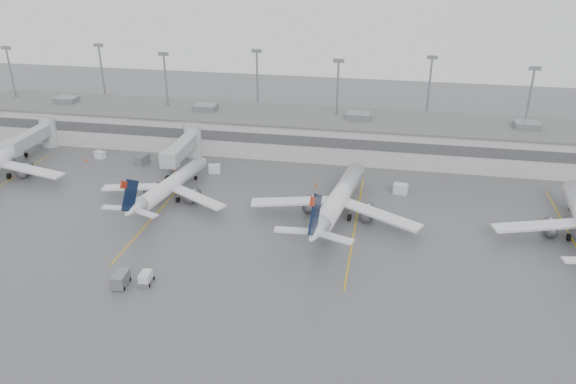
# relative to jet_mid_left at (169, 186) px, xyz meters

# --- Properties ---
(ground) EXTENTS (260.00, 260.00, 0.00)m
(ground) POSITION_rel_jet_mid_left_xyz_m (17.24, -27.20, -2.87)
(ground) COLOR #535355
(ground) RESTS_ON ground
(terminal) EXTENTS (152.00, 17.00, 9.45)m
(terminal) POSITION_rel_jet_mid_left_xyz_m (17.23, 30.78, 1.30)
(terminal) COLOR #ACACA6
(terminal) RESTS_ON ground
(light_masts) EXTENTS (142.40, 8.00, 20.60)m
(light_masts) POSITION_rel_jet_mid_left_xyz_m (17.24, 36.55, 9.16)
(light_masts) COLOR gray
(light_masts) RESTS_ON ground
(jet_bridge_left) EXTENTS (4.00, 17.20, 7.00)m
(jet_bridge_left) POSITION_rel_jet_mid_left_xyz_m (-38.26, 18.52, 1.00)
(jet_bridge_left) COLOR #9A9D9F
(jet_bridge_left) RESTS_ON ground
(jet_bridge_right) EXTENTS (4.00, 17.20, 7.00)m
(jet_bridge_right) POSITION_rel_jet_mid_left_xyz_m (-3.26, 18.52, 1.00)
(jet_bridge_right) COLOR #9A9D9F
(jet_bridge_right) RESTS_ON ground
(stand_markings) EXTENTS (105.25, 40.00, 0.01)m
(stand_markings) POSITION_rel_jet_mid_left_xyz_m (17.24, -3.20, -2.86)
(stand_markings) COLOR #CC970C
(stand_markings) RESTS_ON ground
(jet_mid_left) EXTENTS (25.10, 28.36, 9.23)m
(jet_mid_left) POSITION_rel_jet_mid_left_xyz_m (0.00, 0.00, 0.00)
(jet_mid_left) COLOR silver
(jet_mid_left) RESTS_ON ground
(jet_mid_right) EXTENTS (29.75, 33.58, 10.91)m
(jet_mid_right) POSITION_rel_jet_mid_left_xyz_m (31.35, -1.17, 0.52)
(jet_mid_right) COLOR silver
(jet_mid_right) RESTS_ON ground
(baggage_tug) EXTENTS (1.95, 2.82, 1.74)m
(baggage_tug) POSITION_rel_jet_mid_left_xyz_m (6.97, -26.69, -2.19)
(baggage_tug) COLOR silver
(baggage_tug) RESTS_ON ground
(baggage_cart) EXTENTS (2.07, 3.32, 2.05)m
(baggage_cart) POSITION_rel_jet_mid_left_xyz_m (3.77, -27.89, -1.80)
(baggage_cart) COLOR slate
(baggage_cart) RESTS_ON ground
(gse_uld_a) EXTENTS (2.54, 2.05, 1.56)m
(gse_uld_a) POSITION_rel_jet_mid_left_xyz_m (-23.12, 17.18, -2.09)
(gse_uld_a) COLOR silver
(gse_uld_a) RESTS_ON ground
(gse_uld_b) EXTENTS (2.74, 2.19, 1.70)m
(gse_uld_b) POSITION_rel_jet_mid_left_xyz_m (4.18, 14.06, -2.02)
(gse_uld_b) COLOR silver
(gse_uld_b) RESTS_ON ground
(gse_uld_c) EXTENTS (2.90, 2.16, 1.88)m
(gse_uld_c) POSITION_rel_jet_mid_left_xyz_m (42.14, 10.89, -1.93)
(gse_uld_c) COLOR silver
(gse_uld_c) RESTS_ON ground
(gse_loader) EXTENTS (2.71, 3.60, 2.01)m
(gse_loader) POSITION_rel_jet_mid_left_xyz_m (-12.56, 15.78, -1.86)
(gse_loader) COLOR slate
(gse_loader) RESTS_ON ground
(cone_a) EXTENTS (0.48, 0.48, 0.77)m
(cone_a) POSITION_rel_jet_mid_left_xyz_m (-25.20, 14.80, -2.48)
(cone_a) COLOR #E94304
(cone_a) RESTS_ON ground
(cone_b) EXTENTS (0.45, 0.45, 0.72)m
(cone_b) POSITION_rel_jet_mid_left_xyz_m (-4.45, 13.56, -2.51)
(cone_b) COLOR #E94304
(cone_b) RESTS_ON ground
(cone_c) EXTENTS (0.49, 0.49, 0.77)m
(cone_c) POSITION_rel_jet_mid_left_xyz_m (25.86, 11.02, -2.48)
(cone_c) COLOR #E94304
(cone_c) RESTS_ON ground
(cone_d) EXTENTS (0.45, 0.45, 0.71)m
(cone_d) POSITION_rel_jet_mid_left_xyz_m (66.39, 3.70, -2.51)
(cone_d) COLOR #E94304
(cone_d) RESTS_ON ground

